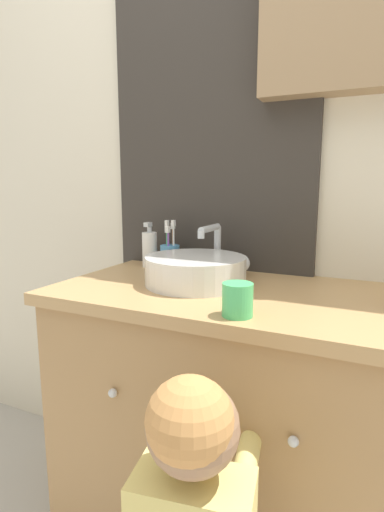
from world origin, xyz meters
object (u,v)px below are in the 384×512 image
(toothbrush_holder, at_px, (170,255))
(drinking_cup, at_px, (238,300))
(sink_basin, at_px, (197,269))
(soap_dispenser, at_px, (150,249))

(toothbrush_holder, distance_m, drinking_cup, 0.56)
(sink_basin, xyz_separation_m, soap_dispenser, (-0.27, 0.16, 0.02))
(soap_dispenser, height_order, drinking_cup, soap_dispenser)
(sink_basin, relative_size, toothbrush_holder, 2.04)
(sink_basin, bearing_deg, soap_dispenser, 148.77)
(sink_basin, distance_m, soap_dispenser, 0.31)
(drinking_cup, bearing_deg, sink_basin, 131.72)
(sink_basin, distance_m, toothbrush_holder, 0.24)
(toothbrush_holder, distance_m, soap_dispenser, 0.09)
(toothbrush_holder, xyz_separation_m, soap_dispenser, (-0.09, 0.00, 0.02))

